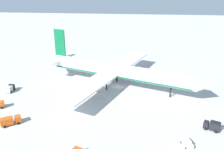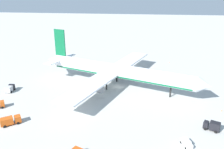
{
  "view_description": "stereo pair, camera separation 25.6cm",
  "coord_description": "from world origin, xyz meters",
  "px_view_note": "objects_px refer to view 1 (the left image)",
  "views": [
    {
      "loc": [
        9.45,
        -100.57,
        43.35
      ],
      "look_at": [
        -2.8,
        -1.14,
        6.23
      ],
      "focal_mm": 38.47,
      "sensor_mm": 36.0,
      "label": 1
    },
    {
      "loc": [
        9.71,
        -100.54,
        43.35
      ],
      "look_at": [
        -2.8,
        -1.14,
        6.23
      ],
      "focal_mm": 38.47,
      "sensor_mm": 36.0,
      "label": 2
    }
  ],
  "objects_px": {
    "service_truck_0": "(10,121)",
    "traffic_cone_1": "(222,110)",
    "service_truck_3": "(10,88)",
    "service_van": "(187,142)",
    "airliner": "(116,71)",
    "baggage_cart_0": "(77,59)",
    "traffic_cone_0": "(169,62)",
    "service_truck_4": "(212,126)"
  },
  "relations": [
    {
      "from": "airliner",
      "to": "service_truck_3",
      "type": "distance_m",
      "value": 46.96
    },
    {
      "from": "service_truck_4",
      "to": "baggage_cart_0",
      "type": "distance_m",
      "value": 93.21
    },
    {
      "from": "service_truck_4",
      "to": "baggage_cart_0",
      "type": "xyz_separation_m",
      "value": [
        -62.7,
        68.97,
        -0.94
      ]
    },
    {
      "from": "service_truck_3",
      "to": "service_van",
      "type": "height_order",
      "value": "service_truck_3"
    },
    {
      "from": "service_truck_0",
      "to": "traffic_cone_1",
      "type": "height_order",
      "value": "service_truck_0"
    },
    {
      "from": "service_truck_0",
      "to": "airliner",
      "type": "bearing_deg",
      "value": 49.68
    },
    {
      "from": "service_truck_0",
      "to": "service_truck_4",
      "type": "bearing_deg",
      "value": 4.22
    },
    {
      "from": "airliner",
      "to": "service_van",
      "type": "relative_size",
      "value": 16.38
    },
    {
      "from": "airliner",
      "to": "service_truck_0",
      "type": "height_order",
      "value": "airliner"
    },
    {
      "from": "airliner",
      "to": "traffic_cone_0",
      "type": "distance_m",
      "value": 48.92
    },
    {
      "from": "airliner",
      "to": "service_truck_0",
      "type": "distance_m",
      "value": 48.56
    },
    {
      "from": "traffic_cone_0",
      "to": "traffic_cone_1",
      "type": "xyz_separation_m",
      "value": [
        13.55,
        -58.07,
        0.0
      ]
    },
    {
      "from": "service_truck_4",
      "to": "traffic_cone_1",
      "type": "height_order",
      "value": "service_truck_4"
    },
    {
      "from": "airliner",
      "to": "traffic_cone_1",
      "type": "distance_m",
      "value": 45.87
    },
    {
      "from": "service_truck_0",
      "to": "traffic_cone_0",
      "type": "height_order",
      "value": "service_truck_0"
    },
    {
      "from": "traffic_cone_0",
      "to": "traffic_cone_1",
      "type": "relative_size",
      "value": 1.0
    },
    {
      "from": "service_truck_3",
      "to": "service_truck_4",
      "type": "xyz_separation_m",
      "value": [
        79.42,
        -20.08,
        0.1
      ]
    },
    {
      "from": "airliner",
      "to": "service_truck_3",
      "type": "height_order",
      "value": "airliner"
    },
    {
      "from": "service_truck_3",
      "to": "traffic_cone_1",
      "type": "relative_size",
      "value": 8.24
    },
    {
      "from": "airliner",
      "to": "service_truck_4",
      "type": "relative_size",
      "value": 14.2
    },
    {
      "from": "traffic_cone_0",
      "to": "traffic_cone_1",
      "type": "distance_m",
      "value": 59.63
    },
    {
      "from": "service_truck_4",
      "to": "service_van",
      "type": "distance_m",
      "value": 13.09
    },
    {
      "from": "traffic_cone_1",
      "to": "service_van",
      "type": "bearing_deg",
      "value": -126.03
    },
    {
      "from": "airliner",
      "to": "baggage_cart_0",
      "type": "height_order",
      "value": "airliner"
    },
    {
      "from": "airliner",
      "to": "baggage_cart_0",
      "type": "bearing_deg",
      "value": 127.42
    },
    {
      "from": "service_truck_3",
      "to": "traffic_cone_0",
      "type": "bearing_deg",
      "value": 35.21
    },
    {
      "from": "service_truck_0",
      "to": "service_van",
      "type": "height_order",
      "value": "service_truck_0"
    },
    {
      "from": "traffic_cone_1",
      "to": "service_truck_0",
      "type": "bearing_deg",
      "value": -165.86
    },
    {
      "from": "airliner",
      "to": "service_truck_4",
      "type": "height_order",
      "value": "airliner"
    },
    {
      "from": "airliner",
      "to": "baggage_cart_0",
      "type": "distance_m",
      "value": 47.13
    },
    {
      "from": "service_truck_4",
      "to": "traffic_cone_0",
      "type": "height_order",
      "value": "service_truck_4"
    },
    {
      "from": "service_truck_0",
      "to": "service_truck_4",
      "type": "xyz_separation_m",
      "value": [
        65.54,
        4.83,
        0.11
      ]
    },
    {
      "from": "service_truck_3",
      "to": "traffic_cone_1",
      "type": "xyz_separation_m",
      "value": [
        86.45,
        -6.63,
        -1.26
      ]
    },
    {
      "from": "baggage_cart_0",
      "to": "service_truck_4",
      "type": "bearing_deg",
      "value": -47.73
    },
    {
      "from": "airliner",
      "to": "traffic_cone_0",
      "type": "relative_size",
      "value": 139.29
    },
    {
      "from": "baggage_cart_0",
      "to": "service_van",
      "type": "bearing_deg",
      "value": -55.67
    },
    {
      "from": "service_truck_0",
      "to": "baggage_cart_0",
      "type": "height_order",
      "value": "service_truck_0"
    },
    {
      "from": "service_truck_0",
      "to": "service_truck_3",
      "type": "bearing_deg",
      "value": 119.12
    },
    {
      "from": "service_truck_4",
      "to": "service_van",
      "type": "bearing_deg",
      "value": -135.84
    },
    {
      "from": "service_truck_3",
      "to": "service_truck_4",
      "type": "relative_size",
      "value": 0.84
    },
    {
      "from": "service_truck_3",
      "to": "traffic_cone_0",
      "type": "distance_m",
      "value": 89.23
    },
    {
      "from": "service_van",
      "to": "traffic_cone_0",
      "type": "xyz_separation_m",
      "value": [
        2.86,
        80.63,
        -0.76
      ]
    }
  ]
}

